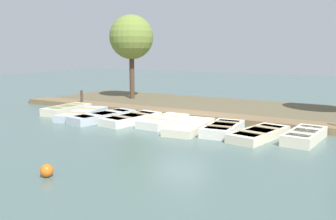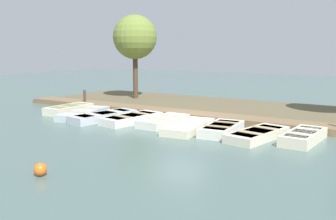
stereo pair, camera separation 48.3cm
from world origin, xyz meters
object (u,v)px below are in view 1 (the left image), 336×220
(rowboat_0, at_px, (67,109))
(rowboat_4, at_px, (163,121))
(rowboat_3, at_px, (131,119))
(rowboat_5, at_px, (190,126))
(mooring_post_near, at_px, (82,98))
(rowboat_2, at_px, (103,117))
(rowboat_7, at_px, (259,134))
(rowboat_1, at_px, (82,114))
(rowboat_8, at_px, (305,136))
(buoy, at_px, (47,171))
(rowboat_6, at_px, (223,128))
(park_tree_far_left, at_px, (131,38))

(rowboat_0, distance_m, rowboat_4, 6.28)
(rowboat_0, bearing_deg, rowboat_3, 82.42)
(rowboat_3, relative_size, rowboat_5, 0.98)
(rowboat_0, bearing_deg, mooring_post_near, -159.33)
(rowboat_2, height_order, rowboat_7, rowboat_2)
(rowboat_1, relative_size, rowboat_4, 1.31)
(rowboat_5, bearing_deg, rowboat_7, 85.85)
(rowboat_7, bearing_deg, mooring_post_near, -91.86)
(rowboat_8, xyz_separation_m, mooring_post_near, (-2.20, -13.48, 0.31))
(rowboat_2, xyz_separation_m, rowboat_4, (-0.55, 3.16, -0.01))
(rowboat_7, relative_size, buoy, 9.19)
(rowboat_0, bearing_deg, rowboat_7, 84.98)
(rowboat_1, distance_m, rowboat_4, 4.70)
(rowboat_7, bearing_deg, rowboat_3, -79.70)
(rowboat_5, bearing_deg, buoy, -10.65)
(rowboat_6, bearing_deg, rowboat_4, -99.80)
(rowboat_3, relative_size, rowboat_4, 1.16)
(rowboat_0, distance_m, rowboat_5, 7.88)
(rowboat_3, bearing_deg, rowboat_6, 99.13)
(rowboat_3, bearing_deg, park_tree_far_left, -135.81)
(rowboat_8, relative_size, park_tree_far_left, 0.49)
(rowboat_6, relative_size, park_tree_far_left, 0.47)
(rowboat_7, distance_m, mooring_post_near, 12.13)
(rowboat_3, distance_m, rowboat_5, 3.22)
(rowboat_0, relative_size, park_tree_far_left, 0.49)
(rowboat_0, distance_m, rowboat_8, 12.52)
(rowboat_0, bearing_deg, rowboat_4, 86.24)
(park_tree_far_left, bearing_deg, rowboat_1, 14.19)
(rowboat_7, relative_size, mooring_post_near, 3.19)
(rowboat_0, relative_size, rowboat_5, 0.84)
(rowboat_4, height_order, buoy, rowboat_4)
(rowboat_6, bearing_deg, rowboat_0, -97.38)
(rowboat_5, distance_m, rowboat_6, 1.47)
(rowboat_2, distance_m, rowboat_5, 4.76)
(rowboat_0, distance_m, park_tree_far_left, 7.44)
(rowboat_4, bearing_deg, mooring_post_near, -105.97)
(mooring_post_near, height_order, park_tree_far_left, park_tree_far_left)
(rowboat_8, bearing_deg, rowboat_4, -85.04)
(rowboat_0, xyz_separation_m, rowboat_3, (0.38, 4.64, -0.02))
(rowboat_7, xyz_separation_m, mooring_post_near, (-2.60, -11.84, 0.35))
(rowboat_1, relative_size, rowboat_7, 1.12)
(rowboat_1, bearing_deg, buoy, 24.58)
(park_tree_far_left, bearing_deg, rowboat_7, 58.85)
(rowboat_2, bearing_deg, rowboat_8, 103.36)
(rowboat_0, xyz_separation_m, rowboat_2, (0.65, 3.11, -0.02))
(rowboat_1, bearing_deg, mooring_post_near, -149.23)
(mooring_post_near, bearing_deg, park_tree_far_left, 168.04)
(rowboat_6, bearing_deg, rowboat_8, 90.54)
(rowboat_2, xyz_separation_m, rowboat_5, (-0.14, 4.76, -0.02))
(mooring_post_near, relative_size, buoy, 2.88)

